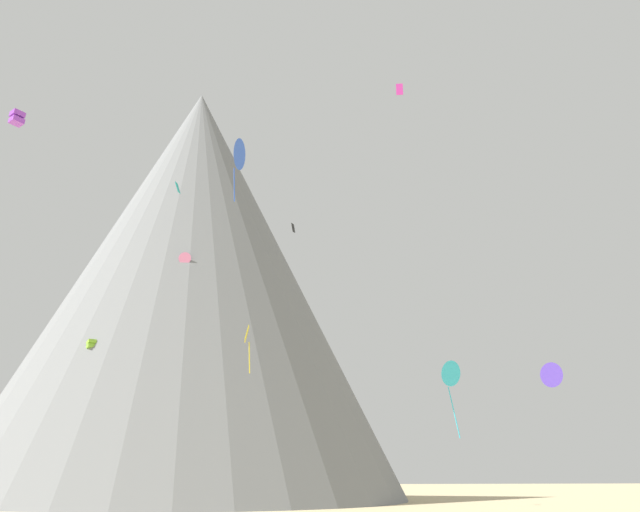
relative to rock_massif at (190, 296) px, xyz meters
The scene contains 11 objects.
rock_massif is the anchor object (origin of this frame).
kite_teal_high 39.30m from the rock_massif, 90.70° to the right, with size 0.54×0.80×1.07m.
kite_black_high 25.59m from the rock_massif, 61.06° to the right, with size 0.57×0.75×1.11m.
kite_indigo_low 56.70m from the rock_massif, 53.26° to the right, with size 1.60×2.00×2.16m.
kite_violet_high 51.15m from the rock_massif, 103.98° to the right, with size 1.31×1.31×1.05m.
kite_cyan_low 54.42m from the rock_massif, 64.70° to the right, with size 2.16×1.49×6.12m.
kite_yellow_mid 45.46m from the rock_massif, 81.89° to the right, with size 0.56×1.17×3.98m.
kite_pink_high 15.66m from the rock_massif, 91.30° to the right, with size 1.56×0.68×5.91m.
kite_blue_high 48.59m from the rock_massif, 84.50° to the right, with size 1.55×2.61×5.38m.
kite_magenta_high 47.86m from the rock_massif, 64.07° to the right, with size 0.66×0.26×1.23m.
kite_lime_mid 23.43m from the rock_massif, 118.82° to the right, with size 1.23×1.27×1.13m.
Camera 1 is at (-8.06, -29.37, 3.68)m, focal length 40.80 mm.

